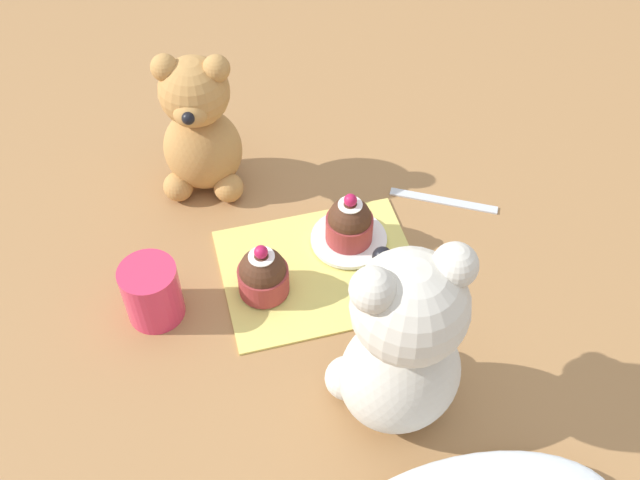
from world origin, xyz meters
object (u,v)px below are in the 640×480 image
teddy_bear_cream (402,345)px  cupcake_near_cream_bear (263,274)px  cupcake_near_tan_bear (349,223)px  juice_glass (152,292)px  teddy_bear_tan (199,129)px  teaspoon (443,200)px  saucer_plate (349,239)px

teddy_bear_cream → cupcake_near_cream_bear: (0.10, -0.18, -0.08)m
cupcake_near_tan_bear → juice_glass: size_ratio=0.99×
teddy_bear_tan → cupcake_near_cream_bear: size_ratio=2.66×
teddy_bear_tan → teaspoon: teddy_bear_tan is taller
saucer_plate → juice_glass: size_ratio=1.27×
cupcake_near_tan_bear → teddy_bear_tan: bearing=-44.9°
teddy_bear_cream → teaspoon: 0.32m
cupcake_near_tan_bear → teddy_bear_cream: bearing=85.7°
teddy_bear_tan → cupcake_near_cream_bear: (-0.03, 0.20, -0.06)m
teddy_bear_tan → cupcake_near_tan_bear: teddy_bear_tan is taller
juice_glass → teddy_bear_tan: bearing=-114.8°
teddy_bear_cream → saucer_plate: bearing=-99.7°
saucer_plate → cupcake_near_tan_bear: bearing=0.0°
saucer_plate → teaspoon: 0.14m
teddy_bear_tan → teaspoon: (-0.29, 0.11, -0.09)m
teddy_bear_cream → teddy_bear_tan: teddy_bear_cream is taller
juice_glass → cupcake_near_tan_bear: bearing=-169.8°
teddy_bear_cream → juice_glass: bearing=-44.5°
teddy_bear_cream → cupcake_near_cream_bear: teddy_bear_cream is taller
cupcake_near_cream_bear → cupcake_near_tan_bear: bearing=-158.0°
teddy_bear_tan → cupcake_near_cream_bear: 0.21m
saucer_plate → cupcake_near_cream_bear: bearing=22.0°
teddy_bear_tan → cupcake_near_tan_bear: size_ratio=2.69×
cupcake_near_cream_bear → teddy_bear_cream: bearing=119.0°
teddy_bear_tan → saucer_plate: (-0.15, 0.15, -0.08)m
teddy_bear_cream → saucer_plate: size_ratio=2.55×
cupcake_near_tan_bear → saucer_plate: bearing=0.0°
saucer_plate → juice_glass: 0.24m
juice_glass → teaspoon: 0.39m
saucer_plate → juice_glass: (0.24, 0.04, 0.03)m
teddy_bear_cream → juice_glass: teddy_bear_cream is taller
teddy_bear_tan → juice_glass: size_ratio=2.67×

